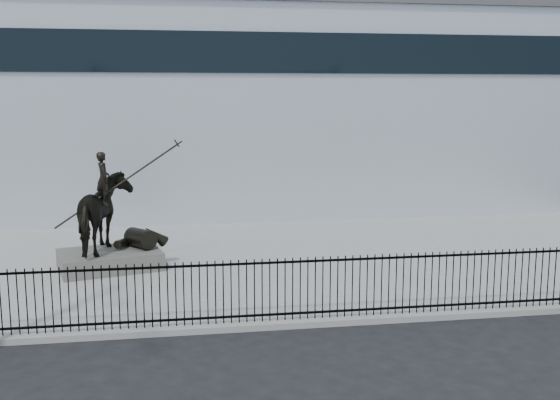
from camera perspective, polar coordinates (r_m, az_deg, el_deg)
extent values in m
plane|color=black|center=(14.57, 2.08, -12.54)|extent=(120.00, 120.00, 0.00)
cube|color=gray|center=(21.12, -1.64, -5.36)|extent=(30.00, 12.00, 0.15)
cube|color=silver|center=(33.38, -4.64, 7.69)|extent=(44.00, 14.00, 9.00)
cube|color=black|center=(15.62, 1.18, -9.84)|extent=(22.00, 0.05, 0.05)
cube|color=black|center=(15.25, 1.19, -5.40)|extent=(22.00, 0.05, 0.05)
cube|color=black|center=(15.43, 1.18, -7.73)|extent=(22.00, 0.03, 1.50)
cube|color=#53514C|center=(20.58, -14.60, -5.06)|extent=(3.34, 2.69, 0.55)
imported|color=black|center=(20.28, -14.77, -1.12)|extent=(2.51, 2.74, 2.32)
imported|color=black|center=(20.11, -15.15, 1.84)|extent=(0.51, 0.65, 1.57)
cylinder|color=black|center=(20.21, -13.97, 1.24)|extent=(3.63, 1.02, 2.37)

